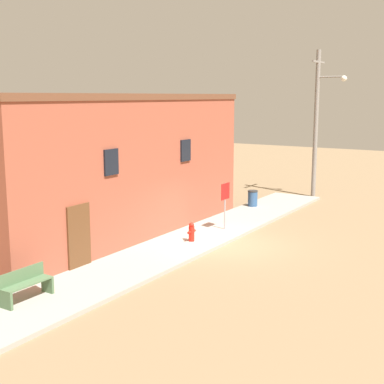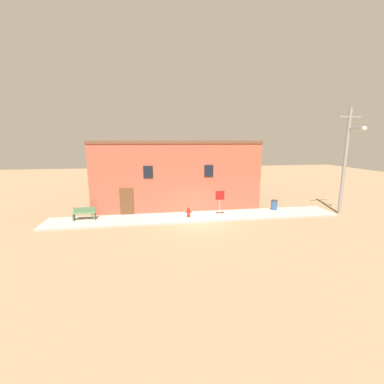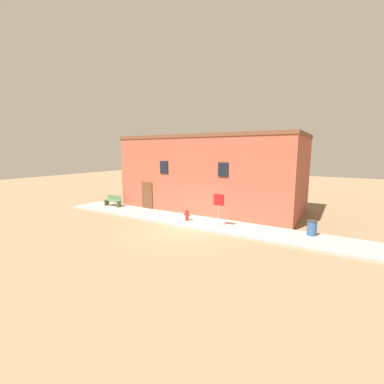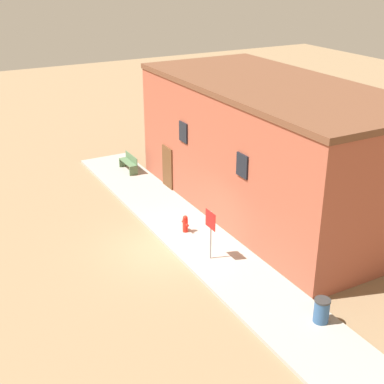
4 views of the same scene
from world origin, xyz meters
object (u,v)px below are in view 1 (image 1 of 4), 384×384
Objects in this scene: fire_hydrant at (192,232)px; stop_sign at (225,197)px; bench at (26,285)px; trash_bin at (253,198)px; utility_pole at (318,119)px.

stop_sign reaches higher than fire_hydrant.
stop_sign is 9.92m from bench.
fire_hydrant is at bearing -4.71° from bench.
fire_hydrant is 7.32m from trash_bin.
bench is at bearing 175.34° from stop_sign.
fire_hydrant is at bearing 175.52° from stop_sign.
utility_pole is (19.63, -1.26, 3.79)m from bench.
fire_hydrant is 0.49× the size of bench.
bench is at bearing -178.86° from trash_bin.
utility_pole reaches higher than fire_hydrant.
fire_hydrant is 0.38× the size of stop_sign.
stop_sign is at bearing -167.47° from trash_bin.
stop_sign is at bearing 177.30° from utility_pole.
fire_hydrant is 0.91× the size of trash_bin.
utility_pole is at bearing -3.68° from bench.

